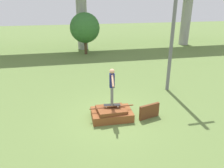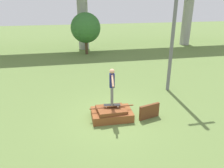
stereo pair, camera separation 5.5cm
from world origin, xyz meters
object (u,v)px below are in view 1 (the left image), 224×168
(skater, at_px, (112,84))
(utility_pole, at_px, (174,19))
(tree_behind_left, at_px, (85,28))
(skateboard, at_px, (112,105))

(skater, distance_m, utility_pole, 5.38)
(skater, height_order, utility_pole, utility_pole)
(skater, relative_size, tree_behind_left, 0.43)
(utility_pole, relative_size, tree_behind_left, 2.01)
(skateboard, bearing_deg, tree_behind_left, 89.82)
(skater, bearing_deg, tree_behind_left, 89.82)
(utility_pole, distance_m, tree_behind_left, 11.11)
(skater, relative_size, utility_pole, 0.21)
(skateboard, relative_size, tree_behind_left, 0.20)
(skater, distance_m, tree_behind_left, 12.92)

